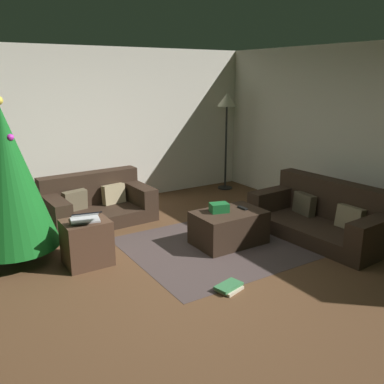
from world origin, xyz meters
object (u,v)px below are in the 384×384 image
Objects in this scene: ottoman at (229,227)px; tv_remote at (243,208)px; corner_lamp at (227,108)px; gift_box at (219,208)px; couch_right at (324,217)px; christmas_tree at (8,178)px; side_table at (87,242)px; couch_left at (96,203)px; laptop at (85,218)px; book_stack at (229,287)px.

tv_remote is (0.22, 0.00, 0.23)m from ottoman.
ottoman is at bearing -125.67° from corner_lamp.
corner_lamp reaches higher than gift_box.
christmas_tree reaches higher than couch_right.
ottoman is 5.72× the size of tv_remote.
gift_box is at bearing 64.97° from couch_right.
side_table is at bearing 168.15° from tv_remote.
couch_left reaches higher than side_table.
couch_left is 3.53× the size of laptop.
christmas_tree is at bearing 159.77° from tv_remote.
laptop is at bearing 169.80° from ottoman.
couch_right is 4.27× the size of laptop.
tv_remote is at bearing -121.76° from corner_lamp.
laptop is (-1.68, 0.26, 0.10)m from gift_box.
christmas_tree is 1.06× the size of corner_lamp.
ottoman is 1.27m from book_stack.
laptop is (-0.01, -0.06, 0.32)m from side_table.
tv_remote is at bearing 124.93° from couch_left.
laptop is at bearing 128.10° from book_stack.
couch_left is at bearing 122.62° from ottoman.
couch_right is at bearing -20.80° from christmas_tree.
book_stack is at bearing -48.57° from christmas_tree.
couch_right is at bearing -97.14° from corner_lamp.
couch_right is at bearing -21.46° from gift_box.
tv_remote is 0.08× the size of christmas_tree.
laptop is at bearing 169.88° from tv_remote.
couch_right is 8.32× the size of gift_box.
tv_remote is 1.47m from book_stack.
gift_box is at bearing 152.07° from ottoman.
tv_remote is 0.30× the size of side_table.
corner_lamp reaches higher than couch_left.
ottoman is 0.32m from tv_remote.
ottoman is at bearing -20.78° from christmas_tree.
couch_left reaches higher than book_stack.
side_table is at bearing -151.23° from corner_lamp.
tv_remote reaches higher than ottoman.
laptop reaches higher than tv_remote.
ottoman is 1.83m from side_table.
laptop is at bearing 71.69° from couch_right.
corner_lamp is (2.37, 3.26, 1.53)m from book_stack.
couch_right is 12.04× the size of tv_remote.
corner_lamp is at bearing 28.77° from side_table.
christmas_tree is 4.29× the size of laptop.
couch_left is at bearing 33.80° from christmas_tree.
couch_left reaches higher than ottoman.
gift_box is 1.33m from book_stack.
tv_remote is 2.05m from laptop.
couch_right reaches higher than gift_box.
side_table is at bearing 169.08° from gift_box.
couch_left is 2.96× the size of side_table.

